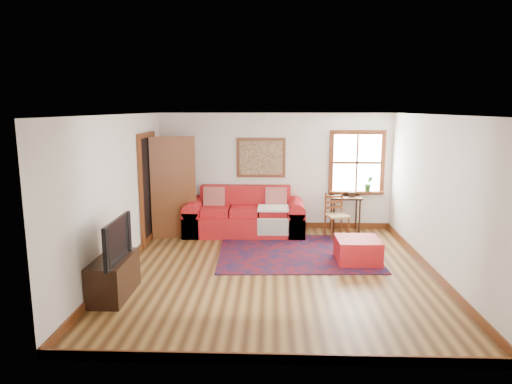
{
  "coord_description": "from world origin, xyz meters",
  "views": [
    {
      "loc": [
        -0.06,
        -7.03,
        2.6
      ],
      "look_at": [
        -0.33,
        0.6,
        1.19
      ],
      "focal_mm": 32.0,
      "sensor_mm": 36.0,
      "label": 1
    }
  ],
  "objects_px": {
    "red_ottoman": "(358,250)",
    "media_cabinet": "(114,277)",
    "ladder_back_chair": "(336,213)",
    "red_leather_sofa": "(245,218)",
    "side_table": "(346,202)"
  },
  "relations": [
    {
      "from": "red_ottoman",
      "to": "media_cabinet",
      "type": "xyz_separation_m",
      "value": [
        -3.67,
        -1.57,
        0.07
      ]
    },
    {
      "from": "media_cabinet",
      "to": "ladder_back_chair",
      "type": "bearing_deg",
      "value": 41.92
    },
    {
      "from": "red_leather_sofa",
      "to": "side_table",
      "type": "xyz_separation_m",
      "value": [
        2.12,
        0.21,
        0.32
      ]
    },
    {
      "from": "red_leather_sofa",
      "to": "ladder_back_chair",
      "type": "xyz_separation_m",
      "value": [
        1.87,
        -0.2,
        0.17
      ]
    },
    {
      "from": "ladder_back_chair",
      "to": "red_ottoman",
      "type": "bearing_deg",
      "value": -83.94
    },
    {
      "from": "red_leather_sofa",
      "to": "red_ottoman",
      "type": "relative_size",
      "value": 3.43
    },
    {
      "from": "red_leather_sofa",
      "to": "red_ottoman",
      "type": "distance_m",
      "value": 2.7
    },
    {
      "from": "red_ottoman",
      "to": "ladder_back_chair",
      "type": "relative_size",
      "value": 0.8
    },
    {
      "from": "side_table",
      "to": "ladder_back_chair",
      "type": "distance_m",
      "value": 0.5
    },
    {
      "from": "red_leather_sofa",
      "to": "ladder_back_chair",
      "type": "height_order",
      "value": "red_leather_sofa"
    },
    {
      "from": "red_leather_sofa",
      "to": "media_cabinet",
      "type": "distance_m",
      "value": 3.72
    },
    {
      "from": "red_leather_sofa",
      "to": "side_table",
      "type": "relative_size",
      "value": 3.25
    },
    {
      "from": "side_table",
      "to": "ladder_back_chair",
      "type": "xyz_separation_m",
      "value": [
        -0.26,
        -0.41,
        -0.15
      ]
    },
    {
      "from": "red_ottoman",
      "to": "ladder_back_chair",
      "type": "distance_m",
      "value": 1.61
    },
    {
      "from": "side_table",
      "to": "red_ottoman",
      "type": "bearing_deg",
      "value": -92.56
    }
  ]
}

